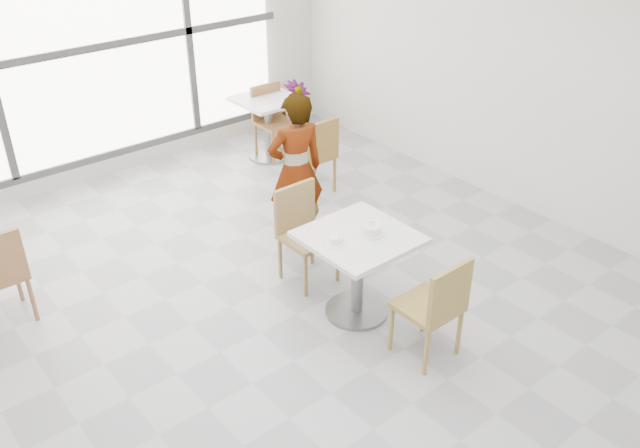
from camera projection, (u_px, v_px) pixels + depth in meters
floor at (297, 314)px, 5.56m from camera, size 7.00×7.00×0.00m
wall_back at (93, 45)px, 7.14m from camera, size 6.00×0.00×6.00m
wall_right at (540, 68)px, 6.46m from camera, size 0.00×7.00×7.00m
window at (96, 47)px, 7.10m from camera, size 4.60×0.07×2.52m
main_table at (358, 260)px, 5.32m from camera, size 0.80×0.80×0.75m
chair_near at (437, 304)px, 4.86m from camera, size 0.42×0.42×0.87m
chair_far at (303, 227)px, 5.81m from camera, size 0.42×0.42×0.87m
oatmeal_bowl at (371, 229)px, 5.21m from camera, size 0.21×0.21×0.09m
coffee_cup at (334, 241)px, 5.08m from camera, size 0.16×0.13×0.07m
person at (296, 170)px, 6.22m from camera, size 0.62×0.48×1.50m
bg_table_right at (268, 119)px, 8.04m from camera, size 0.70×0.70×0.75m
bg_chair_right_near at (316, 151)px, 7.20m from camera, size 0.42×0.42×0.87m
bg_chair_right_far at (272, 116)px, 8.11m from camera, size 0.42×0.42×0.87m
plant_right at (296, 109)px, 8.75m from camera, size 0.40×0.40×0.70m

